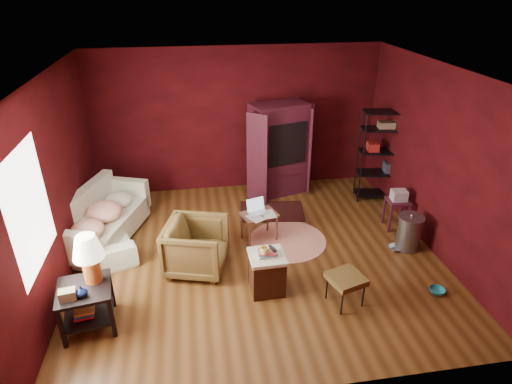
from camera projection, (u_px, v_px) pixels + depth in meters
room at (256, 174)px, 6.05m from camera, size 5.54×5.04×2.84m
sofa at (100, 224)px, 6.84m from camera, size 1.10×1.93×0.73m
armchair at (196, 244)px, 6.20m from camera, size 0.97×1.01×0.85m
pet_bowl_steel at (396, 244)px, 6.78m from camera, size 0.23×0.12×0.22m
pet_bowl_turquoise at (438, 287)px, 5.85m from camera, size 0.21×0.07×0.21m
vase at (81, 292)px, 4.92m from camera, size 0.14×0.15×0.14m
mug at (265, 250)px, 5.58m from camera, size 0.13×0.11×0.12m
side_table at (87, 274)px, 5.08m from camera, size 0.71×0.71×1.23m
sofa_cushions at (100, 221)px, 6.85m from camera, size 1.37×2.08×0.81m
hamper at (267, 272)px, 5.82m from camera, size 0.48×0.48×0.67m
footstool at (346, 280)px, 5.56m from camera, size 0.53×0.53×0.43m
rug_round at (288, 240)px, 7.05m from camera, size 1.64×1.64×0.01m
rug_oriental at (272, 211)px, 7.91m from camera, size 1.26×0.93×0.01m
laptop_desk at (259, 216)px, 6.91m from camera, size 0.65×0.57×0.70m
tv_armoire at (279, 148)px, 8.23m from camera, size 1.37×0.98×1.81m
wire_shelving at (383, 152)px, 8.00m from camera, size 0.90×0.50×1.75m
small_stand at (398, 200)px, 7.20m from camera, size 0.38×0.38×0.71m
trash_can at (409, 232)px, 6.73m from camera, size 0.49×0.49×0.63m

